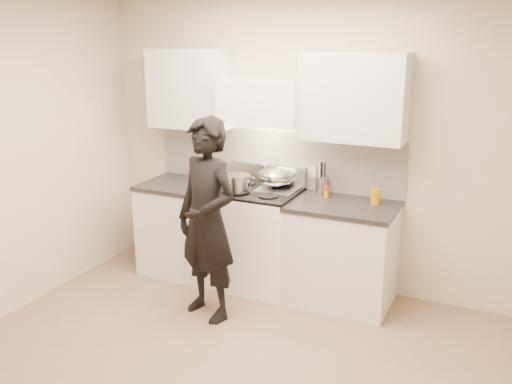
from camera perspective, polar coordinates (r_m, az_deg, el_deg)
ground_plane at (r=4.38m, az=-4.37°, el=-17.11°), size 4.00×4.00×0.00m
room_shell at (r=4.09m, az=-3.02°, el=4.87°), size 4.04×3.54×2.70m
stove at (r=5.42m, az=0.08°, el=-4.60°), size 0.76×0.65×0.96m
counter_right at (r=5.16m, az=8.53°, el=-6.07°), size 0.92×0.67×0.92m
counter_left at (r=5.77m, az=-6.99°, el=-3.54°), size 0.82×0.67×0.92m
wok at (r=5.32m, az=2.01°, el=1.48°), size 0.33×0.41×0.27m
stock_pot at (r=5.17m, az=-1.85°, el=0.90°), size 0.32×0.27×0.15m
utensil_crock at (r=5.27m, az=6.58°, el=0.83°), size 0.11×0.11×0.29m
spice_jar at (r=5.17m, az=7.07°, el=0.02°), size 0.04×0.04×0.10m
oil_glass at (r=5.02m, az=11.88°, el=-0.46°), size 0.08×0.08×0.14m
person at (r=4.74m, az=-4.91°, el=-2.85°), size 0.73×0.60×1.72m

